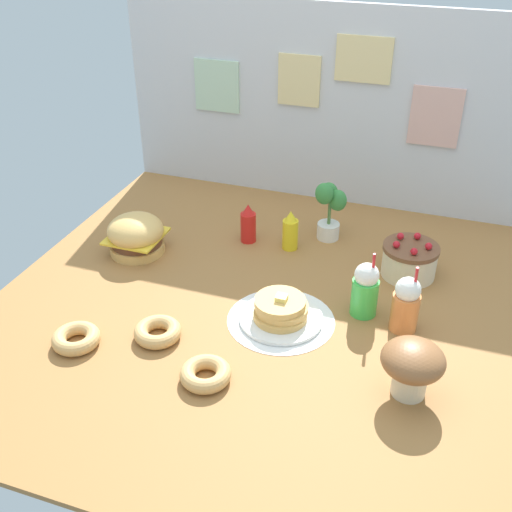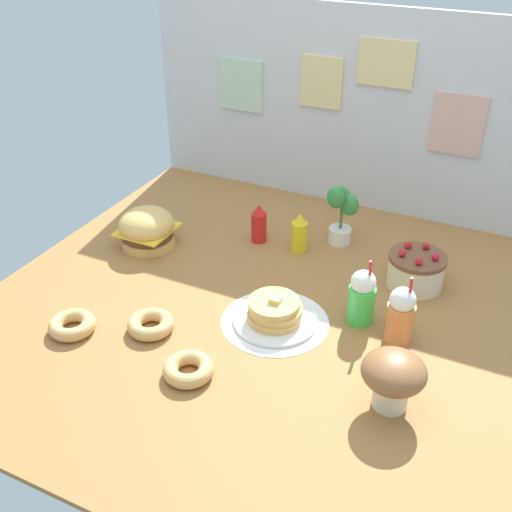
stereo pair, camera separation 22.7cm
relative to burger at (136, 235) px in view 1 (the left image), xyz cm
name	(u,v)px [view 1 (the left image)]	position (x,y,z in cm)	size (l,w,h in cm)	color
ground_plane	(261,308)	(61.72, -19.66, -8.98)	(195.55, 192.48, 2.00)	#9E6B38
back_wall	(329,106)	(61.67, 75.98, 37.88)	(195.55, 4.20, 90.88)	silver
doily_mat	(281,320)	(71.23, -25.73, -7.78)	(38.66, 38.66, 0.40)	white
burger	(136,235)	(0.00, 0.00, 0.00)	(23.30, 23.30, 16.80)	#DBA859
pancake_stack	(281,311)	(71.12, -25.81, -3.94)	(29.87, 29.87, 10.46)	white
layer_cake	(409,260)	(110.11, 19.21, -1.18)	(21.93, 21.93, 15.99)	beige
ketchup_bottle	(248,224)	(41.18, 23.77, 0.15)	(6.68, 6.68, 17.57)	red
mustard_bottle	(290,231)	(59.96, 23.78, 0.15)	(6.68, 6.68, 17.57)	yellow
cream_soda_cup	(365,289)	(98.00, -11.65, 2.34)	(9.67, 9.67, 26.34)	green
orange_float_cup	(406,304)	(112.83, -15.93, 2.34)	(9.67, 9.67, 26.37)	orange
donut_pink_glaze	(76,338)	(9.60, -60.84, -5.37)	(16.34, 16.34, 4.92)	tan
donut_chocolate	(158,332)	(34.04, -48.66, -5.37)	(16.34, 16.34, 4.92)	tan
donut_vanilla	(205,374)	(57.76, -62.63, -5.37)	(16.34, 16.34, 4.92)	tan
potted_plant	(330,208)	(73.14, 37.80, 6.34)	(13.16, 10.23, 26.80)	white
mushroom_stool	(412,364)	(118.68, -47.45, 3.43)	(19.33, 19.33, 18.45)	beige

